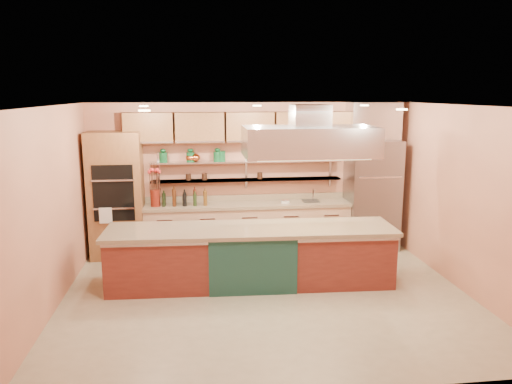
{
  "coord_description": "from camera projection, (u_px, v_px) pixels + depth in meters",
  "views": [
    {
      "loc": [
        -1.01,
        -6.92,
        2.98
      ],
      "look_at": [
        -0.04,
        1.0,
        1.38
      ],
      "focal_mm": 35.0,
      "sensor_mm": 36.0,
      "label": 1
    }
  ],
  "objects": [
    {
      "name": "ceiling",
      "position": [
        268.0,
        106.0,
        6.89
      ],
      "size": [
        6.0,
        5.0,
        0.02
      ],
      "primitive_type": "cube",
      "color": "black",
      "rests_on": "wall_back"
    },
    {
      "name": "wall_front",
      "position": [
        305.0,
        262.0,
        4.73
      ],
      "size": [
        6.0,
        0.04,
        2.8
      ],
      "primitive_type": "cube",
      "color": "tan",
      "rests_on": "floor"
    },
    {
      "name": "wall_right",
      "position": [
        464.0,
        199.0,
        7.52
      ],
      "size": [
        0.04,
        5.0,
        2.8
      ],
      "primitive_type": "cube",
      "color": "tan",
      "rests_on": "floor"
    },
    {
      "name": "range_hood",
      "position": [
        309.0,
        141.0,
        7.59
      ],
      "size": [
        2.0,
        1.0,
        0.45
      ],
      "primitive_type": "cube",
      "color": "silver",
      "rests_on": "ceiling"
    },
    {
      "name": "flower_vase",
      "position": [
        155.0,
        198.0,
        9.11
      ],
      "size": [
        0.22,
        0.22,
        0.31
      ],
      "primitive_type": "cylinder",
      "rotation": [
        0.0,
        0.0,
        0.35
      ],
      "color": "#5F170E",
      "rests_on": "back_counter"
    },
    {
      "name": "wall_shelf_lower",
      "position": [
        247.0,
        180.0,
        9.48
      ],
      "size": [
        3.6,
        0.26,
        0.03
      ],
      "primitive_type": "cube",
      "color": "silver",
      "rests_on": "wall_back"
    },
    {
      "name": "floor",
      "position": [
        267.0,
        296.0,
        7.44
      ],
      "size": [
        6.0,
        5.0,
        0.02
      ],
      "primitive_type": "cube",
      "color": "tan",
      "rests_on": "ground"
    },
    {
      "name": "kitchen_scale",
      "position": [
        285.0,
        201.0,
        9.42
      ],
      "size": [
        0.16,
        0.13,
        0.08
      ],
      "primitive_type": "cube",
      "rotation": [
        0.0,
        0.0,
        0.21
      ],
      "color": "silver",
      "rests_on": "back_counter"
    },
    {
      "name": "refrigerator",
      "position": [
        372.0,
        195.0,
        9.6
      ],
      "size": [
        0.95,
        0.72,
        2.1
      ],
      "primitive_type": "cube",
      "color": "gray",
      "rests_on": "floor"
    },
    {
      "name": "wall_back",
      "position": [
        249.0,
        176.0,
        9.6
      ],
      "size": [
        6.0,
        0.04,
        2.8
      ],
      "primitive_type": "cube",
      "color": "tan",
      "rests_on": "floor"
    },
    {
      "name": "upper_cabinets",
      "position": [
        250.0,
        127.0,
        9.24
      ],
      "size": [
        4.6,
        0.36,
        0.55
      ],
      "primitive_type": "cube",
      "color": "brown",
      "rests_on": "wall_back"
    },
    {
      "name": "island",
      "position": [
        251.0,
        256.0,
        7.84
      ],
      "size": [
        4.42,
        1.11,
        0.92
      ],
      "primitive_type": "cube",
      "rotation": [
        0.0,
        0.0,
        -0.04
      ],
      "color": "maroon",
      "rests_on": "floor"
    },
    {
      "name": "green_canister",
      "position": [
        221.0,
        156.0,
        9.33
      ],
      "size": [
        0.21,
        0.21,
        0.19
      ],
      "primitive_type": "cylinder",
      "rotation": [
        0.0,
        0.0,
        -0.39
      ],
      "color": "#0F4924",
      "rests_on": "wall_shelf_upper"
    },
    {
      "name": "copper_kettle",
      "position": [
        195.0,
        158.0,
        9.27
      ],
      "size": [
        0.21,
        0.21,
        0.15
      ],
      "primitive_type": "ellipsoid",
      "rotation": [
        0.0,
        0.0,
        -0.13
      ],
      "color": "#BD5B2B",
      "rests_on": "wall_shelf_upper"
    },
    {
      "name": "back_counter",
      "position": [
        248.0,
        227.0,
        9.48
      ],
      "size": [
        3.84,
        0.64,
        0.93
      ],
      "primitive_type": "cube",
      "color": "tan",
      "rests_on": "floor"
    },
    {
      "name": "bar_faucet",
      "position": [
        313.0,
        195.0,
        9.57
      ],
      "size": [
        0.04,
        0.04,
        0.23
      ],
      "primitive_type": "cylinder",
      "rotation": [
        0.0,
        0.0,
        -0.18
      ],
      "color": "silver",
      "rests_on": "back_counter"
    },
    {
      "name": "wall_left",
      "position": [
        50.0,
        210.0,
        6.81
      ],
      "size": [
        0.04,
        5.0,
        2.8
      ],
      "primitive_type": "cube",
      "color": "tan",
      "rests_on": "floor"
    },
    {
      "name": "oven_stack",
      "position": [
        116.0,
        195.0,
        9.04
      ],
      "size": [
        0.95,
        0.64,
        2.3
      ],
      "primitive_type": "cube",
      "color": "brown",
      "rests_on": "floor"
    },
    {
      "name": "ceiling_downlights",
      "position": [
        266.0,
        108.0,
        7.09
      ],
      "size": [
        4.0,
        2.8,
        0.02
      ],
      "primitive_type": "cube",
      "color": "#FFE5A5",
      "rests_on": "ceiling"
    },
    {
      "name": "wall_shelf_upper",
      "position": [
        247.0,
        162.0,
        9.41
      ],
      "size": [
        3.6,
        0.26,
        0.03
      ],
      "primitive_type": "cube",
      "color": "silver",
      "rests_on": "wall_back"
    },
    {
      "name": "oil_bottle_cluster",
      "position": [
        185.0,
        198.0,
        9.18
      ],
      "size": [
        0.91,
        0.55,
        0.28
      ],
      "primitive_type": "cube",
      "rotation": [
        0.0,
        0.0,
        0.36
      ],
      "color": "black",
      "rests_on": "back_counter"
    }
  ]
}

